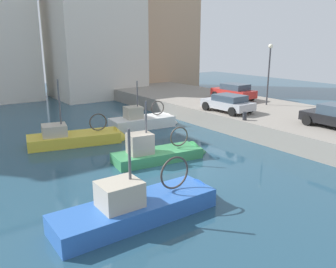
# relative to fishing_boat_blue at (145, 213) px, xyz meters

# --- Properties ---
(water_surface) EXTENTS (80.00, 80.00, 0.00)m
(water_surface) POSITION_rel_fishing_boat_blue_xyz_m (3.71, 3.33, -0.13)
(water_surface) COLOR navy
(water_surface) RESTS_ON ground
(quay_wall) EXTENTS (9.00, 56.00, 1.20)m
(quay_wall) POSITION_rel_fishing_boat_blue_xyz_m (15.21, 3.33, 0.47)
(quay_wall) COLOR gray
(quay_wall) RESTS_ON ground
(fishing_boat_blue) EXTENTS (6.95, 2.08, 4.27)m
(fishing_boat_blue) POSITION_rel_fishing_boat_blue_xyz_m (0.00, 0.00, 0.00)
(fishing_boat_blue) COLOR #2D60B7
(fishing_boat_blue) RESTS_ON ground
(fishing_boat_yellow) EXTENTS (6.59, 3.18, 4.95)m
(fishing_boat_yellow) POSITION_rel_fishing_boat_blue_xyz_m (1.63, 10.41, -0.02)
(fishing_boat_yellow) COLOR gold
(fishing_boat_yellow) RESTS_ON ground
(fishing_boat_green) EXTENTS (5.76, 2.45, 4.07)m
(fishing_boat_green) POSITION_rel_fishing_boat_blue_xyz_m (4.16, 4.85, 0.02)
(fishing_boat_green) COLOR #388951
(fishing_boat_green) RESTS_ON ground
(fishing_boat_white) EXTENTS (5.63, 2.54, 4.35)m
(fishing_boat_white) POSITION_rel_fishing_boat_blue_xyz_m (7.30, 11.60, -0.02)
(fishing_boat_white) COLOR white
(fishing_boat_white) RESTS_ON ground
(parked_car_red) EXTENTS (2.09, 3.95, 1.41)m
(parked_car_red) POSITION_rel_fishing_boat_blue_xyz_m (16.37, 11.53, 1.80)
(parked_car_red) COLOR red
(parked_car_red) RESTS_ON quay_wall
(parked_car_silver) EXTENTS (2.20, 3.95, 1.27)m
(parked_car_silver) POSITION_rel_fishing_boat_blue_xyz_m (12.14, 7.98, 1.74)
(parked_car_silver) COLOR #B7B7BC
(parked_car_silver) RESTS_ON quay_wall
(mooring_bollard_mid) EXTENTS (0.28, 0.28, 0.55)m
(mooring_bollard_mid) POSITION_rel_fishing_boat_blue_xyz_m (11.06, 5.33, 1.35)
(mooring_bollard_mid) COLOR #2D2D33
(mooring_bollard_mid) RESTS_ON quay_wall
(quay_streetlamp) EXTENTS (0.36, 0.36, 4.83)m
(quay_streetlamp) POSITION_rel_fishing_boat_blue_xyz_m (16.71, 8.16, 4.33)
(quay_streetlamp) COLOR #38383D
(quay_streetlamp) RESTS_ON quay_wall
(waterfront_building_east) EXTENTS (9.73, 7.81, 13.00)m
(waterfront_building_east) POSITION_rel_fishing_boat_blue_xyz_m (10.54, 27.38, 6.39)
(waterfront_building_east) COLOR silver
(waterfront_building_east) RESTS_ON ground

